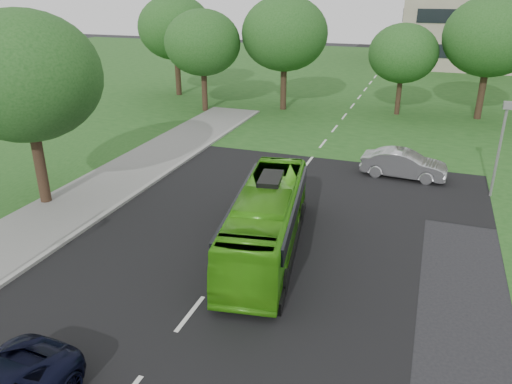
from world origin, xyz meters
TOP-DOWN VIEW (x-y plane):
  - ground at (0.00, 0.00)m, footprint 160.00×160.00m
  - street_surfaces at (-0.38, 22.75)m, footprint 120.00×120.00m
  - tree_park_a at (-11.57, 24.08)m, footprint 6.19×6.19m
  - tree_park_b at (-5.45, 26.78)m, footprint 7.06×7.06m
  - tree_park_c at (3.96, 28.20)m, footprint 5.45×5.45m
  - tree_park_d at (10.18, 28.82)m, footprint 7.07×7.07m
  - tree_park_f at (-16.77, 29.24)m, footprint 6.87×6.87m
  - tree_side_near at (-10.68, 3.68)m, footprint 6.85×6.85m
  - bus at (1.00, 2.88)m, footprint 3.69×9.78m
  - sedan at (5.56, 13.33)m, footprint 4.70×1.89m
  - camera_pole at (10.00, 12.00)m, footprint 0.51×0.48m

SIDE VIEW (x-z plane):
  - ground at x=0.00m, z-range 0.00..0.00m
  - street_surfaces at x=-0.38m, z-range -0.05..0.10m
  - sedan at x=5.56m, z-range 0.00..1.52m
  - bus at x=1.00m, z-range 0.00..2.66m
  - camera_pole at x=10.00m, z-range 0.70..5.55m
  - tree_park_c at x=3.96m, z-range 1.29..8.52m
  - tree_park_a at x=-11.57m, z-range 1.47..9.70m
  - tree_side_near at x=-10.68m, z-range 1.63..10.73m
  - tree_park_f at x=-16.77m, z-range 1.65..10.82m
  - tree_park_b at x=-5.45m, z-range 1.61..10.87m
  - tree_park_d at x=10.18m, z-range 1.66..11.01m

